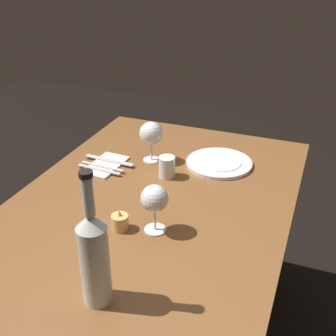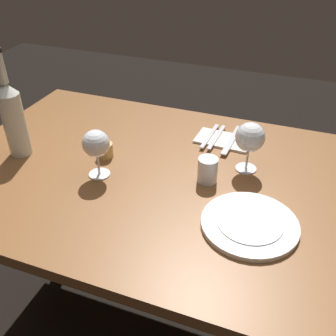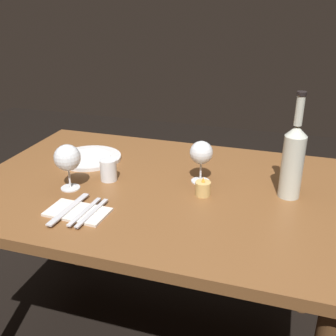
% 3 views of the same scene
% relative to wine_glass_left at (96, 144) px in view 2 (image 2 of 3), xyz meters
% --- Properties ---
extents(ground_plane, '(6.00, 6.00, 0.00)m').
position_rel_wine_glass_left_xyz_m(ground_plane, '(0.14, 0.07, -0.85)').
color(ground_plane, black).
extents(dining_table, '(1.30, 0.90, 0.74)m').
position_rel_wine_glass_left_xyz_m(dining_table, '(0.14, 0.07, -0.20)').
color(dining_table, brown).
rests_on(dining_table, ground).
extents(wine_glass_left, '(0.08, 0.08, 0.15)m').
position_rel_wine_glass_left_xyz_m(wine_glass_left, '(0.00, 0.00, 0.00)').
color(wine_glass_left, white).
rests_on(wine_glass_left, dining_table).
extents(wine_glass_right, '(0.09, 0.09, 0.16)m').
position_rel_wine_glass_left_xyz_m(wine_glass_right, '(0.42, 0.19, 0.00)').
color(wine_glass_right, white).
rests_on(wine_glass_right, dining_table).
extents(wine_bottle, '(0.07, 0.07, 0.35)m').
position_rel_wine_glass_left_xyz_m(wine_bottle, '(-0.31, 0.02, 0.02)').
color(wine_bottle, silver).
rests_on(wine_bottle, dining_table).
extents(water_tumbler, '(0.06, 0.06, 0.08)m').
position_rel_wine_glass_left_xyz_m(water_tumbler, '(0.32, 0.09, -0.07)').
color(water_tumbler, white).
rests_on(water_tumbler, dining_table).
extents(votive_candle, '(0.05, 0.05, 0.07)m').
position_rel_wine_glass_left_xyz_m(votive_candle, '(-0.03, 0.10, -0.09)').
color(votive_candle, '#DBB266').
rests_on(votive_candle, dining_table).
extents(dinner_plate, '(0.25, 0.25, 0.02)m').
position_rel_wine_glass_left_xyz_m(dinner_plate, '(0.48, -0.07, -0.10)').
color(dinner_plate, white).
rests_on(dinner_plate, dining_table).
extents(folded_napkin, '(0.20, 0.12, 0.01)m').
position_rel_wine_glass_left_xyz_m(folded_napkin, '(0.31, 0.34, -0.10)').
color(folded_napkin, silver).
rests_on(folded_napkin, dining_table).
extents(fork_inner, '(0.02, 0.18, 0.00)m').
position_rel_wine_glass_left_xyz_m(fork_inner, '(0.28, 0.34, -0.10)').
color(fork_inner, silver).
rests_on(fork_inner, folded_napkin).
extents(fork_outer, '(0.02, 0.18, 0.00)m').
position_rel_wine_glass_left_xyz_m(fork_outer, '(0.26, 0.34, -0.10)').
color(fork_outer, silver).
rests_on(fork_outer, folded_napkin).
extents(table_knife, '(0.03, 0.21, 0.00)m').
position_rel_wine_glass_left_xyz_m(table_knife, '(0.34, 0.34, -0.10)').
color(table_knife, silver).
rests_on(table_knife, folded_napkin).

